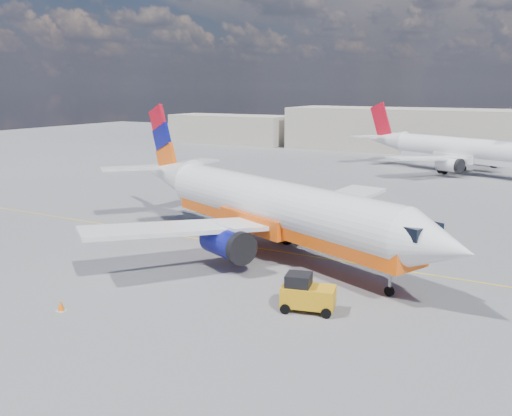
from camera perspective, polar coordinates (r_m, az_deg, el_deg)
The scene contains 8 objects.
ground at distance 41.00m, azimuth -1.94°, elevation -5.03°, with size 240.00×240.00×0.00m, color #5A5A5F.
taxi_line at distance 43.49m, azimuth 0.11°, elevation -4.01°, with size 70.00×0.15×0.01m, color yellow.
terminal_main at distance 109.88m, azimuth 21.30°, elevation 7.05°, with size 70.00×14.00×8.00m, color #B8AF9E.
terminal_annex at distance 124.42m, azimuth -2.55°, elevation 7.89°, with size 26.00×10.00×6.00m, color #B8AF9E.
main_jet at distance 41.68m, azimuth 1.09°, elevation 0.26°, with size 34.36×25.89×10.57m.
second_jet at distance 85.57m, azimuth 19.64°, elevation 5.45°, with size 31.42×23.68×9.66m.
gse_tug at distance 31.57m, azimuth 5.08°, elevation -8.52°, with size 3.18×2.39×2.06m.
traffic_cone at distance 33.36m, azimuth -18.93°, elevation -9.25°, with size 0.44×0.44×0.61m.
Camera 1 is at (20.33, -33.51, 12.05)m, focal length 40.00 mm.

